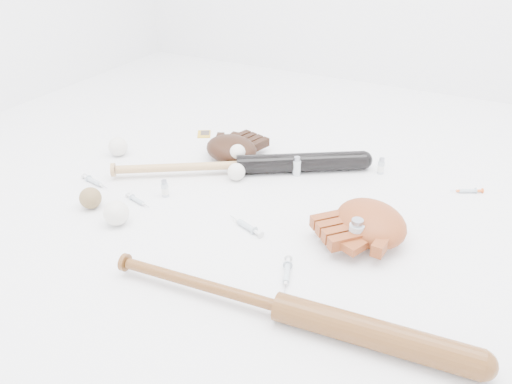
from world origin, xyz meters
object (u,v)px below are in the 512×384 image
at_px(bat_dark, 240,165).
at_px(bat_wood, 280,307).
at_px(glove_dark, 231,148).
at_px(pedestal, 238,163).

relative_size(bat_dark, bat_wood, 1.03).
bearing_deg(bat_wood, bat_dark, 121.57).
bearing_deg(glove_dark, pedestal, -26.00).
bearing_deg(glove_dark, bat_dark, -29.97).
relative_size(bat_dark, glove_dark, 3.86).
relative_size(bat_dark, pedestal, 15.43).
distance_m(bat_dark, pedestal, 0.05).
height_order(bat_dark, bat_wood, bat_dark).
bearing_deg(pedestal, bat_dark, -52.25).
bearing_deg(glove_dark, bat_wood, -36.49).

